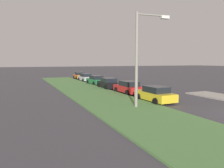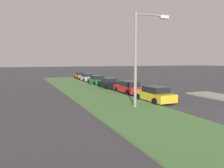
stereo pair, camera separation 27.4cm
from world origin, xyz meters
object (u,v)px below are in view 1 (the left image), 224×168
parked_car_orange (79,76)px  streetlight (141,53)px  parked_car_red (128,87)px  parked_car_yellow (155,94)px  parked_car_green (96,80)px  parked_car_silver (86,77)px  parked_car_black (108,83)px

parked_car_orange → streetlight: (-29.73, 3.14, 3.67)m
parked_car_red → streetlight: bearing=156.5°
parked_car_yellow → parked_car_orange: (28.11, -0.53, 0.00)m
parked_car_green → parked_car_yellow: bearing=177.1°
parked_car_silver → streetlight: 24.50m
parked_car_red → streetlight: 8.52m
parked_car_black → parked_car_green: 5.43m
parked_car_silver → streetlight: (-24.06, 2.80, 3.67)m
parked_car_red → parked_car_yellow: bearing=175.9°
parked_car_yellow → parked_car_orange: 28.12m
parked_car_yellow → parked_car_silver: bearing=-1.3°
streetlight → parked_car_red: bearing=-21.6°
parked_car_red → parked_car_black: size_ratio=1.01×
parked_car_yellow → parked_car_red: (5.53, -0.22, 0.00)m
parked_car_yellow → parked_car_silver: size_ratio=1.00×
parked_car_red → parked_car_orange: (22.59, -0.31, 0.00)m
parked_car_green → parked_car_orange: same height
parked_car_red → parked_car_silver: same height
parked_car_black → parked_car_silver: (11.65, -0.28, 0.00)m
parked_car_green → parked_car_orange: bearing=-5.1°
parked_car_silver → parked_car_orange: (5.67, -0.34, 0.00)m
parked_car_black → parked_car_orange: 17.33m
parked_car_silver → streetlight: streetlight is taller
parked_car_yellow → parked_car_green: 16.22m
parked_car_yellow → streetlight: bearing=120.9°
parked_car_green → parked_car_silver: size_ratio=1.01×
parked_car_orange → parked_car_silver: bearing=179.3°
parked_car_red → parked_car_orange: 22.59m
parked_car_yellow → parked_car_black: bearing=-0.3°
parked_car_black → parked_car_green: bearing=-0.9°
parked_car_yellow → parked_car_green: same height
parked_car_red → parked_car_black: same height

